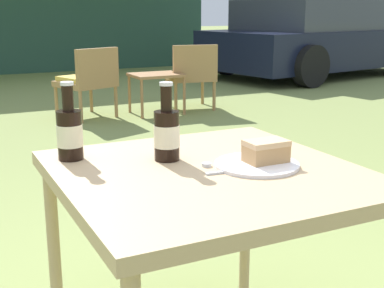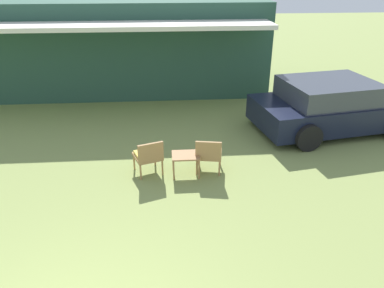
{
  "view_description": "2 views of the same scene",
  "coord_description": "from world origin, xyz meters",
  "px_view_note": "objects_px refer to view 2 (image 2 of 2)",
  "views": [
    {
      "loc": [
        -0.67,
        -1.26,
        1.13
      ],
      "look_at": [
        0.0,
        0.1,
        0.74
      ],
      "focal_mm": 50.0,
      "sensor_mm": 36.0,
      "label": 1
    },
    {
      "loc": [
        1.18,
        -2.34,
        3.8
      ],
      "look_at": [
        1.64,
        3.63,
        0.9
      ],
      "focal_mm": 35.0,
      "sensor_mm": 36.0,
      "label": 2
    }
  ],
  "objects_px": {
    "garden_side_table": "(186,157)",
    "wicker_chair_plain": "(209,153)",
    "parked_car": "(332,106)",
    "wicker_chair_cushioned": "(148,155)"
  },
  "relations": [
    {
      "from": "garden_side_table",
      "to": "wicker_chair_plain",
      "type": "bearing_deg",
      "value": 8.3
    },
    {
      "from": "wicker_chair_cushioned",
      "to": "wicker_chair_plain",
      "type": "relative_size",
      "value": 1.0
    },
    {
      "from": "parked_car",
      "to": "wicker_chair_cushioned",
      "type": "height_order",
      "value": "parked_car"
    },
    {
      "from": "parked_car",
      "to": "wicker_chair_plain",
      "type": "xyz_separation_m",
      "value": [
        -3.29,
        -1.94,
        -0.2
      ]
    },
    {
      "from": "wicker_chair_plain",
      "to": "parked_car",
      "type": "bearing_deg",
      "value": -139.19
    },
    {
      "from": "wicker_chair_plain",
      "to": "garden_side_table",
      "type": "distance_m",
      "value": 0.47
    },
    {
      "from": "wicker_chair_cushioned",
      "to": "garden_side_table",
      "type": "bearing_deg",
      "value": 153.03
    },
    {
      "from": "parked_car",
      "to": "wicker_chair_plain",
      "type": "height_order",
      "value": "parked_car"
    },
    {
      "from": "parked_car",
      "to": "wicker_chair_cushioned",
      "type": "distance_m",
      "value": 4.88
    },
    {
      "from": "wicker_chair_plain",
      "to": "garden_side_table",
      "type": "relative_size",
      "value": 1.37
    }
  ]
}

